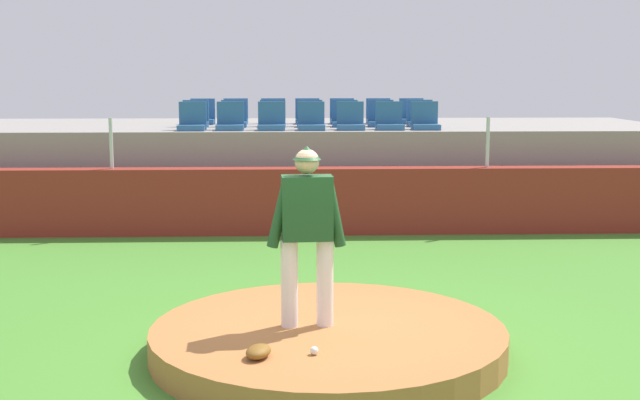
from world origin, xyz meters
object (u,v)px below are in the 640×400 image
at_px(stadium_chair_5, 389,121).
at_px(stadium_chair_13, 420,118).
at_px(pitcher, 307,223).
at_px(stadium_chair_7, 195,119).
at_px(fielding_glove, 258,352).
at_px(stadium_chair_8, 234,119).
at_px(stadium_chair_14, 202,116).
at_px(stadium_chair_19, 379,116).
at_px(stadium_chair_16, 273,116).
at_px(stadium_chair_20, 412,116).
at_px(stadium_chair_6, 425,121).
at_px(stadium_chair_9, 273,118).
at_px(stadium_chair_1, 230,121).
at_px(stadium_chair_0, 192,121).
at_px(stadium_chair_17, 307,116).
at_px(stadium_chair_4, 350,121).
at_px(baseball, 314,351).
at_px(stadium_chair_10, 310,118).
at_px(stadium_chair_15, 236,116).
at_px(stadium_chair_11, 345,118).
at_px(stadium_chair_18, 342,116).
at_px(stadium_chair_2, 271,121).
at_px(stadium_chair_12, 381,118).

distance_m(stadium_chair_5, stadium_chair_13, 1.13).
bearing_deg(pitcher, stadium_chair_7, 99.86).
distance_m(fielding_glove, stadium_chair_8, 9.15).
xyz_separation_m(stadium_chair_14, stadium_chair_19, (3.50, 0.02, 0.00)).
height_order(stadium_chair_16, stadium_chair_20, same).
bearing_deg(stadium_chair_8, stadium_chair_7, -1.03).
bearing_deg(stadium_chair_6, stadium_chair_8, -13.69).
bearing_deg(stadium_chair_9, stadium_chair_1, 50.53).
bearing_deg(stadium_chair_0, fielding_glove, 100.13).
relative_size(stadium_chair_6, stadium_chair_17, 1.00).
height_order(fielding_glove, stadium_chair_7, stadium_chair_7).
xyz_separation_m(pitcher, stadium_chair_4, (0.93, 7.23, 0.54)).
bearing_deg(baseball, stadium_chair_8, 97.95).
xyz_separation_m(fielding_glove, stadium_chair_10, (0.66, 9.03, 1.49)).
distance_m(stadium_chair_14, stadium_chair_15, 0.65).
distance_m(stadium_chair_14, stadium_chair_16, 1.40).
distance_m(stadium_chair_5, stadium_chair_14, 3.92).
height_order(stadium_chair_0, stadium_chair_20, same).
relative_size(stadium_chair_8, stadium_chair_14, 1.00).
bearing_deg(baseball, stadium_chair_7, 102.42).
bearing_deg(stadium_chair_1, stadium_chair_11, -157.68).
height_order(stadium_chair_18, stadium_chair_19, same).
bearing_deg(stadium_chair_9, stadium_chair_5, 157.05).
bearing_deg(stadium_chair_14, stadium_chair_0, 90.02).
bearing_deg(stadium_chair_7, stadium_chair_14, -92.88).
height_order(stadium_chair_8, stadium_chair_11, same).
relative_size(stadium_chair_4, stadium_chair_16, 1.00).
xyz_separation_m(stadium_chair_2, stadium_chair_6, (2.75, 0.04, 0.00)).
height_order(stadium_chair_5, stadium_chair_17, same).
relative_size(stadium_chair_13, stadium_chair_16, 1.00).
xyz_separation_m(stadium_chair_14, stadium_chair_20, (4.17, 0.03, 0.00)).
bearing_deg(stadium_chair_9, stadium_chair_0, 33.49).
bearing_deg(stadium_chair_4, stadium_chair_0, 0.54).
height_order(stadium_chair_2, stadium_chair_20, same).
xyz_separation_m(stadium_chair_18, stadium_chair_19, (0.73, -0.01, 0.00)).
distance_m(stadium_chair_5, stadium_chair_12, 0.88).
bearing_deg(stadium_chair_7, stadium_chair_11, 179.86).
xyz_separation_m(stadium_chair_7, stadium_chair_12, (3.50, 0.01, 0.00)).
height_order(stadium_chair_5, stadium_chair_14, same).
bearing_deg(stadium_chair_0, stadium_chair_8, -127.22).
relative_size(stadium_chair_2, stadium_chair_12, 1.00).
height_order(stadium_chair_1, stadium_chair_5, same).
xyz_separation_m(stadium_chair_10, stadium_chair_14, (-2.10, 0.86, 0.00)).
bearing_deg(stadium_chair_17, stadium_chair_0, 41.41).
relative_size(stadium_chair_4, stadium_chair_20, 1.00).
height_order(stadium_chair_12, stadium_chair_19, same).
distance_m(stadium_chair_14, stadium_chair_17, 2.08).
distance_m(pitcher, baseball, 1.28).
xyz_separation_m(stadium_chair_2, stadium_chair_20, (2.77, 1.81, 0.00)).
bearing_deg(fielding_glove, stadium_chair_17, -165.10).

